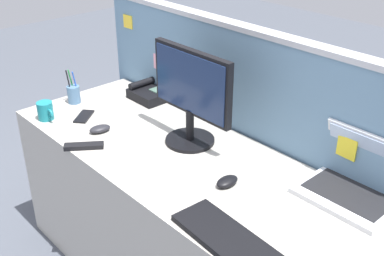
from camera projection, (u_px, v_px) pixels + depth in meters
name	position (u px, v px, depth m)	size (l,w,h in m)	color
desk	(184.00, 226.00, 2.21)	(1.81, 0.67, 0.74)	#ADA89E
cubicle_divider	(242.00, 151.00, 2.32)	(1.93, 0.08, 1.23)	#6084A3
desktop_monitor	(191.00, 92.00, 2.05)	(0.45, 0.22, 0.43)	black
laptop	(357.00, 180.00, 1.78)	(0.34, 0.28, 0.24)	silver
desk_phone	(150.00, 93.00, 2.57)	(0.20, 0.18, 0.09)	black
keyboard_main	(232.00, 242.00, 1.55)	(0.44, 0.15, 0.02)	black
computer_mouse_right_hand	(100.00, 129.00, 2.23)	(0.06, 0.10, 0.03)	#232328
computer_mouse_left_hand	(227.00, 181.00, 1.85)	(0.06, 0.10, 0.03)	black
pen_cup	(74.00, 94.00, 2.51)	(0.07, 0.07, 0.18)	#4C7093
cell_phone_black_slab	(84.00, 116.00, 2.38)	(0.06, 0.14, 0.01)	black
tv_remote	(84.00, 146.00, 2.10)	(0.04, 0.17, 0.02)	black
coffee_mug	(46.00, 111.00, 2.34)	(0.11, 0.08, 0.09)	#197A84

